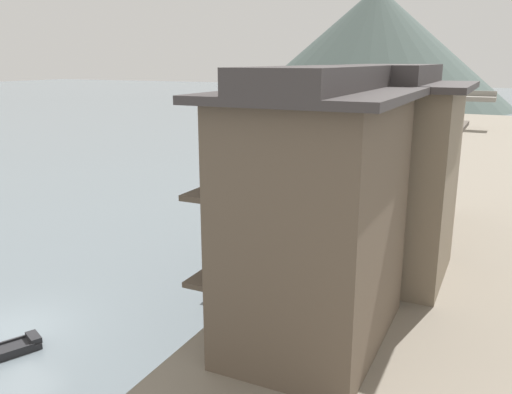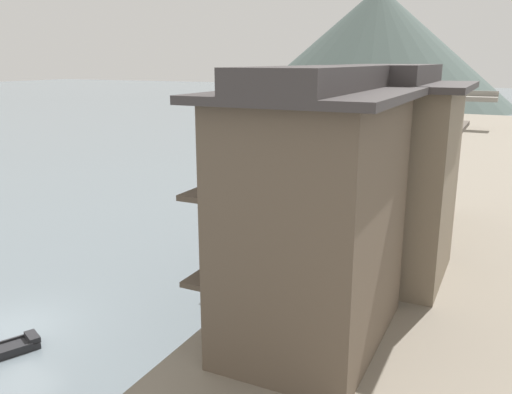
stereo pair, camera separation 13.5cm
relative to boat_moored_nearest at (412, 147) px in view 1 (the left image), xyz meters
The scene contains 13 objects.
ground_plane 49.50m from the boat_moored_nearest, 96.81° to the right, with size 400.00×400.00×0.00m, color slate.
riverbank_right 21.71m from the boat_moored_nearest, 61.93° to the right, with size 18.00×110.00×0.85m, color gray.
boat_moored_nearest is the anchor object (origin of this frame).
boat_moored_second 24.25m from the boat_moored_nearest, 95.44° to the right, with size 1.28×4.43×0.74m.
boat_moored_third 31.36m from the boat_moored_nearest, 101.73° to the right, with size 3.85×1.26×0.37m.
boat_moored_far 34.02m from the boat_moored_nearest, 95.19° to the right, with size 3.37×3.48×0.47m.
boat_midriver_drifting 41.78m from the boat_moored_nearest, 90.31° to the right, with size 1.11×4.80×0.35m.
boat_midriver_upstream 7.42m from the boat_moored_nearest, 97.63° to the right, with size 1.65×4.25×0.42m.
house_waterfront_nearest 46.68m from the boat_moored_nearest, 84.11° to the right, with size 5.53×7.56×8.74m.
house_waterfront_second 40.22m from the boat_moored_nearest, 82.31° to the right, with size 6.67×6.30×8.74m.
house_waterfront_tall 32.30m from the boat_moored_nearest, 81.19° to the right, with size 5.82×8.12×6.14m.
stone_bridge 16.51m from the boat_moored_nearest, 111.37° to the left, with size 27.36×2.40×5.80m.
hill_far_west 60.01m from the boat_moored_nearest, 108.21° to the left, with size 58.07×58.07×24.80m, color #4C5B56.
Camera 1 is at (15.86, -12.16, 9.77)m, focal length 37.07 mm.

